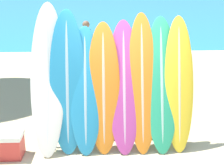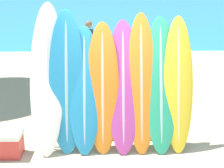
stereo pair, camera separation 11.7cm
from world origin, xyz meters
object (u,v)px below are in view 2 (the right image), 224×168
Objects in this scene: surfboard_slot_4 at (123,87)px; surfboard_slot_5 at (141,83)px; surfboard_slot_7 at (178,85)px; surfboard_slot_6 at (161,85)px; surfboard_slot_1 at (67,82)px; surfboard_rack at (113,122)px; cooler_box at (4,144)px; surfboard_slot_2 at (84,90)px; person_mid_beach at (89,45)px; surfboard_slot_3 at (103,88)px; person_near_water at (126,72)px; surfboard_slot_0 at (47,78)px.

surfboard_slot_5 is at bearing 3.07° from surfboard_slot_4.
surfboard_slot_5 reaches higher than surfboard_slot_7.
surfboard_slot_4 is at bearing -179.23° from surfboard_slot_6.
surfboard_rack is at bearing -4.51° from surfboard_slot_1.
surfboard_slot_6 is 3.74× the size of cooler_box.
surfboard_slot_2 is 1.25× the size of person_mid_beach.
surfboard_slot_1 is 3.95× the size of cooler_box.
person_mid_beach is 5.14m from cooler_box.
person_near_water is (0.51, 1.86, -0.24)m from surfboard_slot_3.
surfboard_slot_7 is at bearing 90.15° from person_mid_beach.
person_mid_beach is 2.78× the size of cooler_box.
surfboard_slot_4 is at bearing 3.86° from surfboard_slot_3.
person_mid_beach is at bearing 99.87° from surfboard_slot_4.
surfboard_rack is at bearing -171.57° from surfboard_slot_5.
surfboard_slot_3 is at bearing 75.23° from person_mid_beach.
surfboard_slot_2 reaches higher than cooler_box.
surfboard_rack is 1.05m from surfboard_slot_1.
surfboard_rack is at bearing -175.54° from surfboard_slot_6.
surfboard_rack is at bearing 8.44° from cooler_box.
surfboard_slot_1 is at bearing -9.25° from surfboard_slot_0.
surfboard_slot_7 is at bearing -21.05° from person_near_water.
surfboard_slot_2 reaches higher than person_near_water.
cooler_box is (-2.16, -2.16, -0.62)m from person_near_water.
surfboard_slot_6 reaches higher than cooler_box.
surfboard_slot_3 is 0.99m from surfboard_slot_6.
surfboard_rack is 0.83m from surfboard_slot_5.
surfboard_slot_6 is (1.29, 0.04, 0.07)m from surfboard_slot_2.
cooler_box is at bearing -170.74° from surfboard_slot_4.
surfboard_slot_0 is at bearing 174.06° from surfboard_rack.
surfboard_slot_4 reaches higher than person_mid_beach.
surfboard_rack is 4.74m from person_mid_beach.
surfboard_slot_6 is at bearing 1.85° from surfboard_slot_3.
surfboard_slot_1 is 1.59m from surfboard_slot_6.
surfboard_slot_0 is at bearing 178.45° from surfboard_slot_6.
surfboard_slot_1 is at bearing -75.00° from person_near_water.
surfboard_slot_2 is 1.59m from surfboard_slot_7.
surfboard_slot_3 is at bearing 10.38° from cooler_box.
surfboard_slot_3 reaches higher than person_near_water.
surfboard_rack is 4.28× the size of cooler_box.
surfboard_slot_4 is 2.20m from cooler_box.
surfboard_slot_6 is at bearing 176.38° from surfboard_slot_7.
surfboard_slot_6 is (0.33, -0.01, -0.03)m from surfboard_slot_5.
surfboard_slot_0 is 1.10× the size of surfboard_slot_7.
surfboard_slot_1 is 1.46m from cooler_box.
surfboard_slot_5 reaches higher than cooler_box.
surfboard_slot_4 is at bearing 79.48° from person_mid_beach.
surfboard_slot_6 reaches higher than surfboard_slot_3.
surfboard_slot_0 is at bearing 28.53° from cooler_box.
surfboard_slot_6 is at bearing 1.71° from surfboard_slot_2.
surfboard_slot_3 is 1.28m from surfboard_slot_7.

